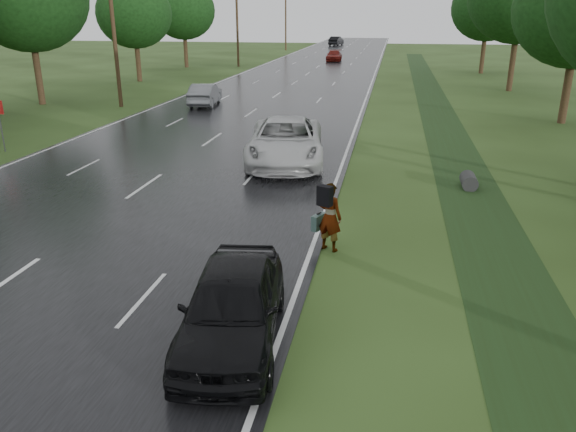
{
  "coord_description": "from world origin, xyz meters",
  "views": [
    {
      "loc": [
        8.6,
        -10.17,
        5.94
      ],
      "look_at": [
        6.3,
        2.38,
        1.3
      ],
      "focal_mm": 35.0,
      "sensor_mm": 36.0,
      "label": 1
    }
  ],
  "objects_px": {
    "pedestrian": "(329,216)",
    "dark_sedan": "(232,305)",
    "silver_sedan": "(205,94)",
    "white_pickup": "(286,141)"
  },
  "relations": [
    {
      "from": "pedestrian",
      "to": "silver_sedan",
      "type": "xyz_separation_m",
      "value": [
        -10.92,
        22.79,
        -0.19
      ]
    },
    {
      "from": "pedestrian",
      "to": "dark_sedan",
      "type": "distance_m",
      "value": 4.92
    },
    {
      "from": "pedestrian",
      "to": "white_pickup",
      "type": "bearing_deg",
      "value": -47.53
    },
    {
      "from": "dark_sedan",
      "to": "pedestrian",
      "type": "bearing_deg",
      "value": 67.96
    },
    {
      "from": "white_pickup",
      "to": "silver_sedan",
      "type": "xyz_separation_m",
      "value": [
        -8.15,
        14.14,
        -0.18
      ]
    },
    {
      "from": "pedestrian",
      "to": "white_pickup",
      "type": "xyz_separation_m",
      "value": [
        -2.77,
        8.65,
        -0.01
      ]
    },
    {
      "from": "pedestrian",
      "to": "dark_sedan",
      "type": "height_order",
      "value": "pedestrian"
    },
    {
      "from": "pedestrian",
      "to": "white_pickup",
      "type": "height_order",
      "value": "pedestrian"
    },
    {
      "from": "pedestrian",
      "to": "white_pickup",
      "type": "relative_size",
      "value": 0.29
    },
    {
      "from": "pedestrian",
      "to": "silver_sedan",
      "type": "height_order",
      "value": "pedestrian"
    }
  ]
}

